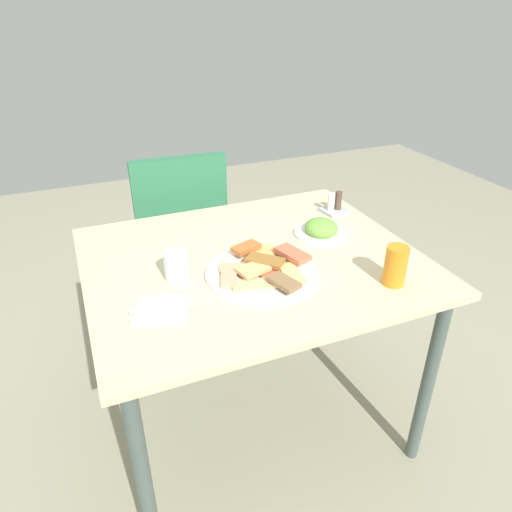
{
  "coord_description": "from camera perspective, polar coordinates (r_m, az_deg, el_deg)",
  "views": [
    {
      "loc": [
        -0.5,
        -1.24,
        1.48
      ],
      "look_at": [
        -0.01,
        -0.04,
        0.76
      ],
      "focal_mm": 32.94,
      "sensor_mm": 36.0,
      "label": 1
    }
  ],
  "objects": [
    {
      "name": "soda_can",
      "position": [
        1.43,
        16.58,
        -1.13
      ],
      "size": [
        0.09,
        0.09,
        0.12
      ],
      "primitive_type": "cylinder",
      "rotation": [
        0.0,
        0.0,
        0.51
      ],
      "color": "orange",
      "rests_on": "dining_table"
    },
    {
      "name": "paper_napkin",
      "position": [
        1.31,
        -11.44,
        -6.47
      ],
      "size": [
        0.18,
        0.18,
        0.0
      ],
      "primitive_type": "cube",
      "rotation": [
        0.0,
        0.0,
        -0.34
      ],
      "color": "white",
      "rests_on": "dining_table"
    },
    {
      "name": "dining_chair",
      "position": [
        2.23,
        -9.23,
        2.79
      ],
      "size": [
        0.44,
        0.45,
        0.9
      ],
      "color": "#2A6D48",
      "rests_on": "ground_plane"
    },
    {
      "name": "dining_table",
      "position": [
        1.57,
        -0.39,
        -2.78
      ],
      "size": [
        1.06,
        0.89,
        0.73
      ],
      "color": "beige",
      "rests_on": "ground_plane"
    },
    {
      "name": "pide_platter",
      "position": [
        1.43,
        0.79,
        -1.79
      ],
      "size": [
        0.34,
        0.34,
        0.05
      ],
      "color": "white",
      "rests_on": "dining_table"
    },
    {
      "name": "drinking_glass",
      "position": [
        1.42,
        -9.66,
        -1.16
      ],
      "size": [
        0.07,
        0.07,
        0.09
      ],
      "primitive_type": "cylinder",
      "color": "silver",
      "rests_on": "dining_table"
    },
    {
      "name": "fork",
      "position": [
        1.29,
        -11.28,
        -6.76
      ],
      "size": [
        0.18,
        0.03,
        0.0
      ],
      "primitive_type": "cube",
      "rotation": [
        0.0,
        0.0,
        -0.08
      ],
      "color": "silver",
      "rests_on": "paper_napkin"
    },
    {
      "name": "salad_plate_greens",
      "position": [
        1.69,
        7.9,
        3.22
      ],
      "size": [
        0.19,
        0.19,
        0.06
      ],
      "color": "white",
      "rests_on": "dining_table"
    },
    {
      "name": "ground_plane",
      "position": [
        2.0,
        -0.33,
        -18.84
      ],
      "size": [
        6.0,
        6.0,
        0.0
      ],
      "primitive_type": "plane",
      "color": "gray"
    },
    {
      "name": "spoon",
      "position": [
        1.32,
        -11.62,
        -5.9
      ],
      "size": [
        0.17,
        0.02,
        0.0
      ],
      "primitive_type": "cube",
      "rotation": [
        0.0,
        0.0,
        -0.01
      ],
      "color": "silver",
      "rests_on": "paper_napkin"
    },
    {
      "name": "condiment_caddy",
      "position": [
        1.87,
        9.49,
        6.01
      ],
      "size": [
        0.1,
        0.1,
        0.08
      ],
      "color": "#B2B2B7",
      "rests_on": "dining_table"
    }
  ]
}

